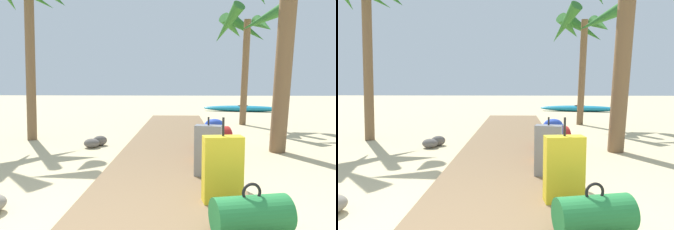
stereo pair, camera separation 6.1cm
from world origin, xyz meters
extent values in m
plane|color=#CCB789|center=(0.00, 3.95, 0.00)|extent=(60.00, 60.00, 0.00)
cube|color=brown|center=(0.00, 4.94, 0.04)|extent=(1.82, 9.88, 0.08)
cylinder|color=red|center=(0.83, 4.03, 0.27)|extent=(0.68, 0.55, 0.39)
torus|color=black|center=(0.83, 4.03, 0.50)|extent=(0.16, 0.07, 0.16)
cube|color=#2847B7|center=(0.75, 3.44, 0.34)|extent=(0.33, 0.24, 0.53)
ellipsoid|color=#2847B7|center=(0.75, 3.44, 0.61)|extent=(0.32, 0.23, 0.16)
cylinder|color=navy|center=(0.67, 3.34, 0.34)|extent=(0.04, 0.04, 0.42)
cylinder|color=navy|center=(0.83, 3.33, 0.34)|extent=(0.04, 0.04, 0.42)
cube|color=slate|center=(0.53, 2.18, 0.41)|extent=(0.38, 0.26, 0.67)
cylinder|color=black|center=(0.53, 2.18, 0.80)|extent=(0.02, 0.02, 0.11)
cube|color=gold|center=(0.59, 1.30, 0.42)|extent=(0.41, 0.22, 0.68)
cylinder|color=black|center=(0.59, 1.30, 0.86)|extent=(0.02, 0.02, 0.19)
cylinder|color=#237538|center=(0.73, 0.65, 0.23)|extent=(0.67, 0.43, 0.31)
torus|color=black|center=(0.73, 0.65, 0.42)|extent=(0.17, 0.06, 0.16)
cube|color=orange|center=(0.60, 2.91, 0.33)|extent=(0.33, 0.27, 0.50)
ellipsoid|color=orange|center=(0.60, 2.91, 0.58)|extent=(0.31, 0.26, 0.15)
cylinder|color=#70380C|center=(0.51, 2.81, 0.33)|extent=(0.04, 0.04, 0.40)
cylinder|color=#70380C|center=(0.65, 2.79, 0.33)|extent=(0.04, 0.04, 0.40)
cylinder|color=brown|center=(2.17, 7.67, 1.62)|extent=(0.21, 0.57, 3.25)
cone|color=#2D6B28|center=(2.71, 7.77, 3.12)|extent=(0.56, 1.20, 0.79)
cone|color=#2D6B28|center=(2.36, 8.25, 3.06)|extent=(1.26, 0.72, 1.00)
cone|color=#2D6B28|center=(1.81, 8.03, 3.10)|extent=(1.01, 1.01, 0.81)
cone|color=#2D6B28|center=(1.53, 7.35, 3.05)|extent=(0.93, 1.36, 1.15)
cone|color=#2D6B28|center=(2.46, 6.97, 3.11)|extent=(1.55, 0.91, 0.99)
cylinder|color=brown|center=(-3.30, 5.09, 1.86)|extent=(0.21, 0.37, 3.73)
cylinder|color=brown|center=(2.01, 3.78, 1.75)|extent=(0.30, 0.68, 3.51)
ellipsoid|color=teal|center=(3.19, 12.65, 0.14)|extent=(3.85, 1.39, 0.29)
torus|color=black|center=(3.19, 12.65, 0.27)|extent=(0.58, 0.58, 0.05)
ellipsoid|color=#5B5651|center=(-1.64, 4.18, 0.09)|extent=(0.35, 0.30, 0.19)
ellipsoid|color=#5B5651|center=(1.41, 4.91, 0.06)|extent=(0.28, 0.26, 0.13)
ellipsoid|color=#5B5651|center=(-1.53, 4.40, 0.11)|extent=(0.38, 0.36, 0.21)
camera|label=1|loc=(0.16, -1.63, 1.27)|focal=31.43mm
camera|label=2|loc=(0.10, -1.63, 1.27)|focal=31.43mm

